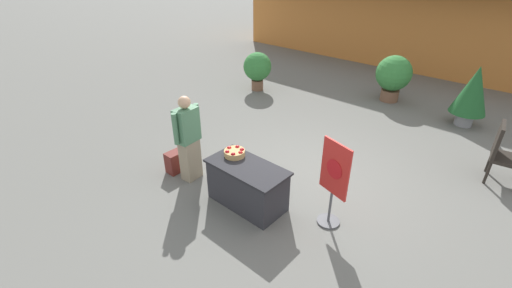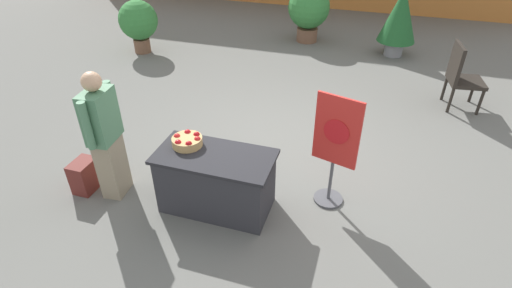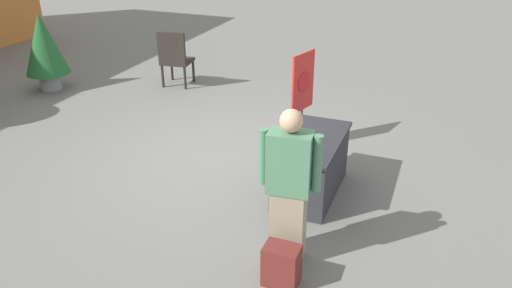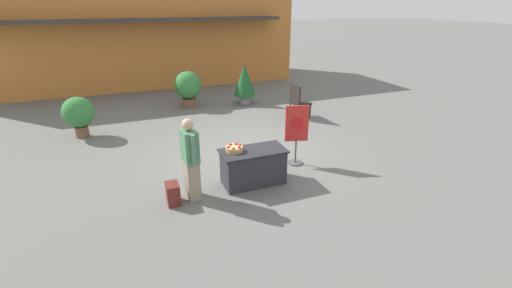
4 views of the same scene
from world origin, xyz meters
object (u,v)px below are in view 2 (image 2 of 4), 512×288
object	(u,v)px
potted_plant_near_right	(309,9)
potted_plant_far_right	(400,17)
person_visitor	(105,136)
poster_board	(335,149)
potted_plant_near_left	(138,22)
patio_chair	(461,74)
apple_basket	(187,141)
display_table	(216,181)
backpack	(85,176)

from	to	relation	value
potted_plant_near_right	potted_plant_far_right	bearing A→B (deg)	-9.42
person_visitor	poster_board	distance (m)	2.67
person_visitor	potted_plant_near_left	size ratio (longest dim) A/B	1.41
patio_chair	potted_plant_near_right	world-z (taller)	potted_plant_near_right
apple_basket	person_visitor	size ratio (longest dim) A/B	0.22
display_table	person_visitor	size ratio (longest dim) A/B	0.83
display_table	poster_board	distance (m)	1.43
patio_chair	poster_board	bearing A→B (deg)	-126.29
person_visitor	potted_plant_near_left	world-z (taller)	person_visitor
apple_basket	patio_chair	distance (m)	4.84
potted_plant_far_right	potted_plant_near_left	xyz separation A→B (m)	(-5.48, -1.53, -0.16)
patio_chair	potted_plant_near_right	distance (m)	4.02
backpack	person_visitor	bearing A→B (deg)	10.40
apple_basket	potted_plant_near_right	bearing A→B (deg)	87.87
person_visitor	patio_chair	world-z (taller)	person_visitor
poster_board	potted_plant_far_right	bearing A→B (deg)	-170.91
apple_basket	backpack	bearing A→B (deg)	-167.33
display_table	apple_basket	xyz separation A→B (m)	(-0.37, 0.10, 0.43)
potted_plant_far_right	person_visitor	bearing A→B (deg)	-118.38
potted_plant_near_right	backpack	bearing A→B (deg)	-103.85
potted_plant_far_right	potted_plant_near_right	bearing A→B (deg)	170.58
potted_plant_near_right	poster_board	bearing A→B (deg)	-75.85
potted_plant_far_right	potted_plant_near_right	size ratio (longest dim) A/B	1.15
poster_board	backpack	bearing A→B (deg)	-60.72
patio_chair	potted_plant_far_right	bearing A→B (deg)	107.93
display_table	patio_chair	bearing A→B (deg)	50.66
apple_basket	poster_board	bearing A→B (deg)	14.17
display_table	potted_plant_near_left	distance (m)	5.60
potted_plant_near_right	potted_plant_near_left	world-z (taller)	potted_plant_near_right
apple_basket	potted_plant_far_right	distance (m)	6.15
patio_chair	potted_plant_far_right	world-z (taller)	potted_plant_far_right
apple_basket	patio_chair	xyz separation A→B (m)	(3.33, 3.51, -0.21)
apple_basket	poster_board	distance (m)	1.70
backpack	patio_chair	xyz separation A→B (m)	(4.67, 3.81, 0.40)
display_table	potted_plant_far_right	bearing A→B (deg)	71.95
display_table	potted_plant_near_right	size ratio (longest dim) A/B	1.04
poster_board	potted_plant_far_right	xyz separation A→B (m)	(0.62, 5.30, 0.09)
person_visitor	potted_plant_far_right	world-z (taller)	person_visitor
potted_plant_far_right	backpack	bearing A→B (deg)	-120.96
potted_plant_near_left	person_visitor	bearing A→B (deg)	-62.81
display_table	poster_board	size ratio (longest dim) A/B	0.95
potted_plant_near_left	patio_chair	bearing A→B (deg)	-5.93
person_visitor	potted_plant_near_left	xyz separation A→B (m)	(-2.27, 4.42, -0.14)
display_table	apple_basket	size ratio (longest dim) A/B	3.84
apple_basket	potted_plant_near_right	xyz separation A→B (m)	(0.22, 6.06, -0.05)
poster_board	display_table	bearing A→B (deg)	-52.30
patio_chair	potted_plant_far_right	size ratio (longest dim) A/B	0.75
poster_board	potted_plant_near_left	bearing A→B (deg)	-112.05
apple_basket	backpack	size ratio (longest dim) A/B	0.84
backpack	potted_plant_near_left	distance (m)	4.89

